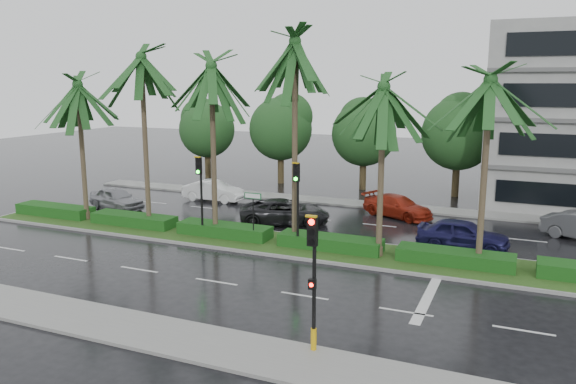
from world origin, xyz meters
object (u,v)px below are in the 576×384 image
at_px(car_silver, 116,199).
at_px(car_white, 214,191).
at_px(street_sign, 253,205).
at_px(car_blue, 463,234).
at_px(car_darkgrey, 285,212).
at_px(signal_near, 313,277).
at_px(car_red, 398,206).
at_px(signal_median_left, 200,184).

distance_m(car_silver, car_white, 6.64).
bearing_deg(street_sign, car_blue, 19.39).
height_order(street_sign, car_white, street_sign).
distance_m(car_silver, car_darkgrey, 11.77).
bearing_deg(signal_near, car_white, 128.00).
bearing_deg(car_silver, street_sign, -92.65).
xyz_separation_m(signal_near, car_silver, (-19.01, 13.69, -1.78)).
height_order(street_sign, car_blue, street_sign).
height_order(car_red, car_blue, car_blue).
bearing_deg(street_sign, signal_near, -54.66).
relative_size(signal_median_left, street_sign, 1.68).
xyz_separation_m(car_silver, car_white, (4.50, 4.89, -0.01)).
bearing_deg(car_darkgrey, car_silver, 70.48).
relative_size(signal_median_left, car_darkgrey, 0.82).
xyz_separation_m(signal_median_left, car_silver, (-9.01, 4.00, -2.27)).
height_order(signal_near, car_red, signal_near).
distance_m(street_sign, car_blue, 10.69).
distance_m(car_darkgrey, car_red, 7.24).
relative_size(car_red, car_blue, 1.03).
bearing_deg(signal_median_left, street_sign, 3.47).
height_order(signal_near, signal_median_left, signal_median_left).
relative_size(signal_near, car_red, 0.94).
xyz_separation_m(signal_near, car_darkgrey, (-7.27, 14.53, -1.76)).
distance_m(car_white, car_darkgrey, 8.29).
relative_size(street_sign, car_white, 0.60).
xyz_separation_m(street_sign, car_blue, (10.00, 3.52, -1.36)).
bearing_deg(car_white, street_sign, -140.13).
bearing_deg(car_red, car_darkgrey, 151.68).
bearing_deg(signal_median_left, car_silver, 156.07).
distance_m(car_white, car_red, 13.02).
bearing_deg(street_sign, car_darkgrey, 93.30).
bearing_deg(car_silver, car_blue, -75.80).
xyz_separation_m(signal_near, car_red, (-1.50, 18.91, -1.83)).
bearing_deg(car_white, car_blue, -107.42).
xyz_separation_m(car_red, car_blue, (4.50, -5.52, 0.09)).
relative_size(car_white, car_red, 0.94).
xyz_separation_m(car_silver, car_red, (17.51, 5.22, -0.06)).
xyz_separation_m(signal_median_left, car_white, (-4.51, 8.89, -2.28)).
bearing_deg(car_darkgrey, signal_median_left, 126.95).
bearing_deg(car_blue, car_white, 75.67).
xyz_separation_m(signal_median_left, car_darkgrey, (2.73, 4.85, -2.26)).
bearing_deg(street_sign, signal_median_left, -176.53).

